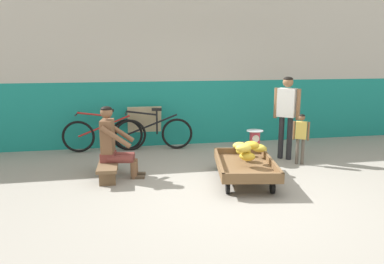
# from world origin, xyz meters

# --- Properties ---
(ground_plane) EXTENTS (80.00, 80.00, 0.00)m
(ground_plane) POSITION_xyz_m (0.00, 0.00, 0.00)
(ground_plane) COLOR gray
(back_wall) EXTENTS (16.00, 0.30, 3.27)m
(back_wall) POSITION_xyz_m (0.00, 3.32, 1.63)
(back_wall) COLOR #19847A
(back_wall) RESTS_ON ground
(banana_cart) EXTENTS (1.08, 1.57, 0.36)m
(banana_cart) POSITION_xyz_m (0.35, 0.55, 0.24)
(banana_cart) COLOR brown
(banana_cart) RESTS_ON ground
(banana_pile) EXTENTS (0.70, 0.93, 0.26)m
(banana_pile) POSITION_xyz_m (0.44, 0.73, 0.47)
(banana_pile) COLOR yellow
(banana_pile) RESTS_ON banana_cart
(low_bench) EXTENTS (0.35, 1.11, 0.27)m
(low_bench) POSITION_xyz_m (-1.70, 1.18, 0.20)
(low_bench) COLOR brown
(low_bench) RESTS_ON ground
(vendor_seated) EXTENTS (0.71, 0.54, 1.14)m
(vendor_seated) POSITION_xyz_m (-1.62, 1.16, 0.57)
(vendor_seated) COLOR brown
(vendor_seated) RESTS_ON ground
(plastic_crate) EXTENTS (0.36, 0.28, 0.30)m
(plastic_crate) POSITION_xyz_m (0.86, 1.54, 0.15)
(plastic_crate) COLOR gold
(plastic_crate) RESTS_ON ground
(weighing_scale) EXTENTS (0.30, 0.30, 0.29)m
(weighing_scale) POSITION_xyz_m (0.86, 1.54, 0.45)
(weighing_scale) COLOR #28282D
(weighing_scale) RESTS_ON plastic_crate
(bicycle_near_left) EXTENTS (1.66, 0.48, 0.86)m
(bicycle_near_left) POSITION_xyz_m (-1.82, 2.87, 0.35)
(bicycle_near_left) COLOR black
(bicycle_near_left) RESTS_ON ground
(bicycle_far_left) EXTENTS (1.66, 0.48, 0.86)m
(bicycle_far_left) POSITION_xyz_m (-0.86, 2.85, 0.35)
(bicycle_far_left) COLOR black
(bicycle_far_left) RESTS_ON ground
(sign_board) EXTENTS (0.70, 0.28, 0.87)m
(sign_board) POSITION_xyz_m (-0.99, 3.15, 0.43)
(sign_board) COLOR #C6B289
(sign_board) RESTS_ON ground
(customer_adult) EXTENTS (0.38, 0.36, 1.53)m
(customer_adult) POSITION_xyz_m (1.51, 1.65, 0.95)
(customer_adult) COLOR #232328
(customer_adult) RESTS_ON ground
(customer_child) EXTENTS (0.25, 0.19, 0.90)m
(customer_child) POSITION_xyz_m (1.62, 1.27, 0.56)
(customer_child) COLOR brown
(customer_child) RESTS_ON ground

